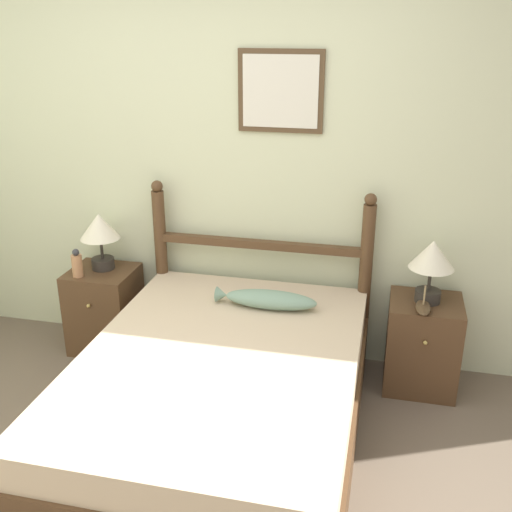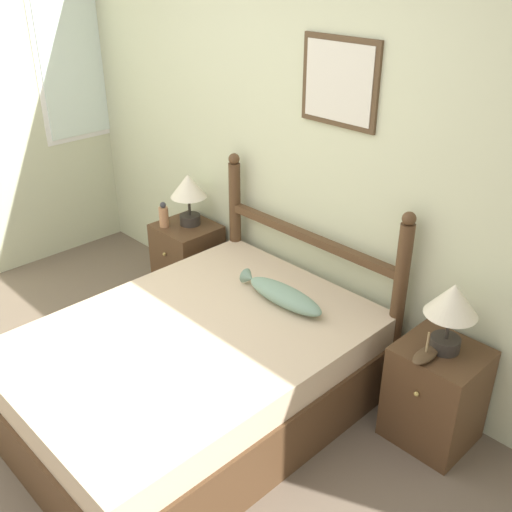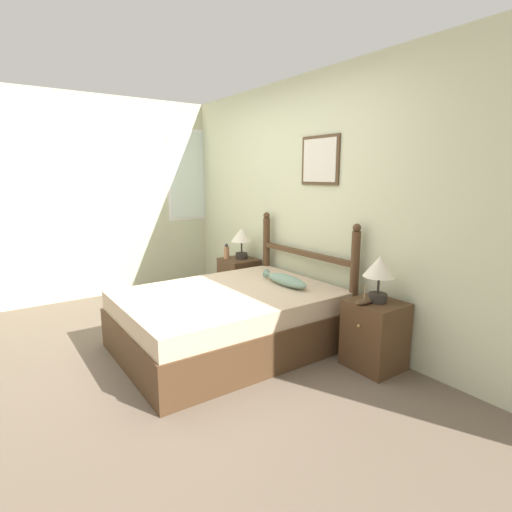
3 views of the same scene
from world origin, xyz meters
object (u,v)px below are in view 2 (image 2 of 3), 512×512
(bottle, at_px, (164,216))
(nightstand_left, at_px, (188,260))
(nightstand_right, at_px, (435,394))
(model_boat, at_px, (426,355))
(fish_pillow, at_px, (282,295))
(table_lamp_left, at_px, (188,190))
(bed, at_px, (194,372))
(table_lamp_right, at_px, (452,305))

(bottle, bearing_deg, nightstand_left, 50.49)
(nightstand_right, relative_size, model_boat, 2.86)
(nightstand_right, bearing_deg, fish_pillow, -166.55)
(nightstand_left, bearing_deg, model_boat, -3.49)
(table_lamp_left, distance_m, fish_pillow, 1.22)
(model_boat, bearing_deg, nightstand_right, 77.68)
(nightstand_left, relative_size, fish_pillow, 0.94)
(nightstand_right, distance_m, fish_pillow, 0.98)
(nightstand_left, xyz_separation_m, model_boat, (2.04, -0.12, 0.30))
(nightstand_right, relative_size, table_lamp_left, 1.50)
(bed, distance_m, bottle, 1.36)
(table_lamp_right, bearing_deg, fish_pillow, -166.22)
(bed, relative_size, model_boat, 9.72)
(table_lamp_left, distance_m, bottle, 0.26)
(table_lamp_left, xyz_separation_m, table_lamp_right, (2.07, -0.03, 0.00))
(table_lamp_left, distance_m, model_boat, 2.06)
(table_lamp_right, bearing_deg, nightstand_left, -179.84)
(table_lamp_left, height_order, model_boat, table_lamp_left)
(bed, bearing_deg, bottle, 149.84)
(bed, xyz_separation_m, fish_pillow, (0.13, 0.56, 0.32))
(table_lamp_left, bearing_deg, fish_pillow, -12.38)
(bed, height_order, bottle, bottle)
(bed, bearing_deg, nightstand_left, 143.13)
(table_lamp_right, distance_m, model_boat, 0.27)
(table_lamp_left, height_order, bottle, table_lamp_left)
(bottle, distance_m, model_boat, 2.14)
(nightstand_left, height_order, fish_pillow, fish_pillow)
(table_lamp_right, xyz_separation_m, model_boat, (-0.03, -0.13, -0.24))
(bed, distance_m, model_boat, 1.24)
(bed, bearing_deg, model_boat, 32.89)
(table_lamp_left, distance_m, table_lamp_right, 2.07)
(bed, height_order, fish_pillow, fish_pillow)
(bed, xyz_separation_m, bottle, (-1.13, 0.66, 0.38))
(nightstand_left, xyz_separation_m, fish_pillow, (1.16, -0.22, 0.30))
(bed, height_order, model_boat, model_boat)
(nightstand_right, relative_size, fish_pillow, 0.94)
(bed, distance_m, nightstand_right, 1.29)
(bed, xyz_separation_m, nightstand_right, (1.03, 0.77, 0.02))
(model_boat, relative_size, fish_pillow, 0.33)
(table_lamp_left, xyz_separation_m, bottle, (-0.10, -0.16, -0.18))
(nightstand_left, distance_m, nightstand_right, 2.07)
(bed, relative_size, nightstand_left, 3.40)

